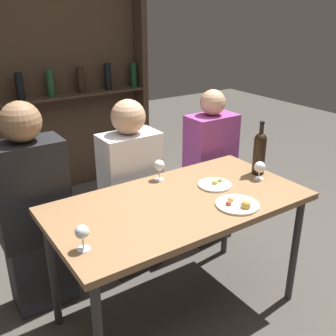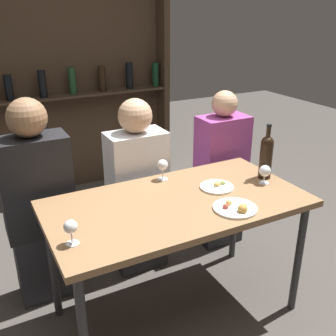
# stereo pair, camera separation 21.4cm
# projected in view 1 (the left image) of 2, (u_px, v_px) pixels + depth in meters

# --- Properties ---
(ground_plane) EXTENTS (10.00, 10.00, 0.00)m
(ground_plane) POSITION_uv_depth(u_px,v_px,m) (178.00, 310.00, 2.40)
(ground_plane) COLOR #47423D
(dining_table) EXTENTS (1.40, 0.73, 0.75)m
(dining_table) POSITION_uv_depth(u_px,v_px,m) (179.00, 211.00, 2.14)
(dining_table) COLOR olive
(dining_table) RESTS_ON ground_plane
(wine_rack_wall) EXTENTS (1.92, 0.21, 2.41)m
(wine_rack_wall) POSITION_uv_depth(u_px,v_px,m) (47.00, 66.00, 3.49)
(wine_rack_wall) COLOR #38281C
(wine_rack_wall) RESTS_ON ground_plane
(wine_bottle) EXTENTS (0.08, 0.08, 0.33)m
(wine_bottle) POSITION_uv_depth(u_px,v_px,m) (260.00, 151.00, 2.39)
(wine_bottle) COLOR black
(wine_bottle) RESTS_ON dining_table
(wine_glass_0) EXTENTS (0.07, 0.07, 0.11)m
(wine_glass_0) POSITION_uv_depth(u_px,v_px,m) (260.00, 168.00, 2.34)
(wine_glass_0) COLOR silver
(wine_glass_0) RESTS_ON dining_table
(wine_glass_1) EXTENTS (0.06, 0.06, 0.12)m
(wine_glass_1) POSITION_uv_depth(u_px,v_px,m) (82.00, 233.00, 1.65)
(wine_glass_1) COLOR silver
(wine_glass_1) RESTS_ON dining_table
(wine_glass_2) EXTENTS (0.07, 0.07, 0.13)m
(wine_glass_2) POSITION_uv_depth(u_px,v_px,m) (159.00, 166.00, 2.33)
(wine_glass_2) COLOR silver
(wine_glass_2) RESTS_ON dining_table
(food_plate_0) EXTENTS (0.23, 0.23, 0.05)m
(food_plate_0) POSITION_uv_depth(u_px,v_px,m) (239.00, 204.00, 2.04)
(food_plate_0) COLOR silver
(food_plate_0) RESTS_ON dining_table
(food_plate_1) EXTENTS (0.20, 0.20, 0.04)m
(food_plate_1) POSITION_uv_depth(u_px,v_px,m) (215.00, 184.00, 2.28)
(food_plate_1) COLOR silver
(food_plate_1) RESTS_ON dining_table
(seated_person_left) EXTENTS (0.40, 0.22, 1.27)m
(seated_person_left) POSITION_uv_depth(u_px,v_px,m) (34.00, 215.00, 2.26)
(seated_person_left) COLOR #26262B
(seated_person_left) RESTS_ON ground_plane
(seated_person_center) EXTENTS (0.38, 0.22, 1.20)m
(seated_person_center) POSITION_uv_depth(u_px,v_px,m) (132.00, 193.00, 2.60)
(seated_person_center) COLOR #26262B
(seated_person_center) RESTS_ON ground_plane
(seated_person_right) EXTENTS (0.36, 0.22, 1.18)m
(seated_person_right) POSITION_uv_depth(u_px,v_px,m) (210.00, 173.00, 2.95)
(seated_person_right) COLOR #26262B
(seated_person_right) RESTS_ON ground_plane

